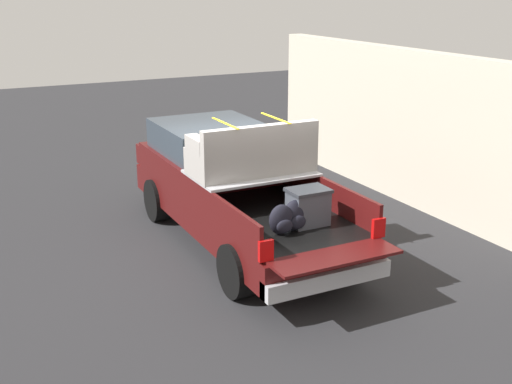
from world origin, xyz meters
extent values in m
plane|color=#262628|center=(0.00, 0.00, 0.00)|extent=(40.00, 40.00, 0.00)
cube|color=#470F0F|center=(0.00, 0.00, 0.61)|extent=(5.50, 1.92, 0.47)
cube|color=black|center=(-1.20, 0.00, 0.87)|extent=(2.80, 1.80, 0.04)
cube|color=#470F0F|center=(-1.20, 0.93, 1.10)|extent=(2.80, 0.06, 0.50)
cube|color=#470F0F|center=(-1.20, -0.93, 1.10)|extent=(2.80, 0.06, 0.50)
cube|color=#470F0F|center=(0.17, 0.00, 1.10)|extent=(0.06, 1.80, 0.50)
cube|color=#470F0F|center=(-2.88, 0.00, 0.87)|extent=(0.55, 1.80, 0.04)
cube|color=#B2B2B7|center=(-0.43, 0.00, 1.37)|extent=(1.25, 1.92, 0.04)
cube|color=#470F0F|center=(1.35, 0.00, 1.10)|extent=(2.30, 1.92, 0.50)
cube|color=#2D3842|center=(1.25, 0.00, 1.61)|extent=(1.94, 1.76, 0.52)
cube|color=#470F0F|center=(2.70, 0.00, 1.04)|extent=(0.40, 1.82, 0.38)
cube|color=#B2B2B7|center=(-2.72, 0.00, 0.50)|extent=(0.24, 1.92, 0.24)
cube|color=red|center=(-2.62, 0.88, 1.03)|extent=(0.06, 0.20, 0.28)
cube|color=red|center=(-2.62, -0.88, 1.03)|extent=(0.06, 0.20, 0.28)
cylinder|color=black|center=(1.75, 0.88, 0.40)|extent=(0.79, 0.30, 0.79)
cylinder|color=black|center=(1.75, -0.88, 0.40)|extent=(0.79, 0.30, 0.79)
cylinder|color=black|center=(-1.75, 0.88, 0.40)|extent=(0.79, 0.30, 0.79)
cylinder|color=black|center=(-1.75, -0.88, 0.40)|extent=(0.79, 0.30, 0.79)
cube|color=#474C56|center=(-1.74, -0.27, 1.14)|extent=(0.40, 0.55, 0.50)
cube|color=#31353C|center=(-1.74, -0.27, 1.41)|extent=(0.44, 0.59, 0.05)
ellipsoid|color=black|center=(-1.86, 0.03, 1.12)|extent=(0.20, 0.35, 0.46)
ellipsoid|color=black|center=(-1.97, 0.03, 1.05)|extent=(0.09, 0.24, 0.20)
ellipsoid|color=black|center=(-1.90, 0.27, 1.11)|extent=(0.20, 0.36, 0.44)
ellipsoid|color=black|center=(-2.01, 0.27, 1.04)|extent=(0.09, 0.26, 0.19)
cube|color=#9E9993|center=(-0.43, 0.00, 1.60)|extent=(0.86, 1.95, 0.42)
cube|color=#9E9993|center=(-0.78, 0.00, 2.01)|extent=(0.16, 1.95, 0.40)
cube|color=#9E9993|center=(-0.38, 0.88, 1.92)|extent=(0.62, 0.20, 0.22)
cube|color=#9E9993|center=(-0.38, -0.88, 1.92)|extent=(0.62, 0.20, 0.22)
cube|color=yellow|center=(-0.43, 0.44, 2.22)|extent=(0.96, 0.03, 0.02)
cube|color=yellow|center=(-0.43, -0.44, 2.22)|extent=(0.96, 0.03, 0.02)
cube|color=beige|center=(0.99, -4.07, 1.52)|extent=(8.50, 0.36, 3.05)
camera|label=1|loc=(-9.27, 4.38, 4.24)|focal=45.15mm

